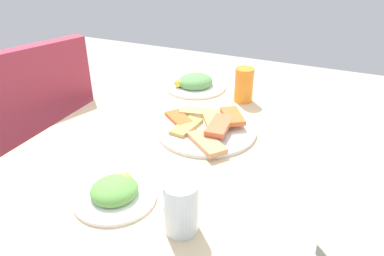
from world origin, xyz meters
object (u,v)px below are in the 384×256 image
object	(u,v)px
dining_chair	(35,143)
drinking_glass	(181,207)
salad_plate_rice	(115,192)
dining_table	(182,162)
salad_plate_greens	(195,83)
soda_can	(244,85)
pide_platter	(206,128)

from	to	relation	value
dining_chair	drinking_glass	world-z (taller)	dining_chair
salad_plate_rice	dining_table	bearing A→B (deg)	-5.68
drinking_glass	salad_plate_rice	bearing A→B (deg)	81.45
dining_chair	salad_plate_rice	size ratio (longest dim) A/B	4.88
salad_plate_rice	salad_plate_greens	bearing A→B (deg)	7.95
salad_plate_greens	soda_can	size ratio (longest dim) A/B	1.92
salad_plate_greens	salad_plate_rice	size ratio (longest dim) A/B	1.22
pide_platter	salad_plate_rice	size ratio (longest dim) A/B	1.61
dining_table	drinking_glass	bearing A→B (deg)	-154.92
pide_platter	soda_can	xyz separation A→B (m)	(0.26, -0.04, 0.05)
dining_table	salad_plate_rice	xyz separation A→B (m)	(-0.30, 0.03, 0.09)
dining_chair	pide_platter	size ratio (longest dim) A/B	3.04
pide_platter	drinking_glass	bearing A→B (deg)	-165.18
dining_table	salad_plate_rice	size ratio (longest dim) A/B	6.33
dining_chair	salad_plate_rice	bearing A→B (deg)	-117.65
dining_table	salad_plate_greens	distance (m)	0.41
dining_table	drinking_glass	xyz separation A→B (m)	(-0.32, -0.15, 0.13)
pide_platter	salad_plate_rice	distance (m)	0.38
soda_can	dining_chair	bearing A→B (deg)	113.83
pide_platter	soda_can	world-z (taller)	soda_can
pide_platter	drinking_glass	xyz separation A→B (m)	(-0.40, -0.11, 0.05)
dining_chair	salad_plate_rice	distance (m)	0.72
dining_table	pide_platter	bearing A→B (deg)	-29.47
dining_chair	soda_can	distance (m)	0.83
pide_platter	drinking_glass	distance (m)	0.42
dining_chair	drinking_glass	xyz separation A→B (m)	(-0.35, -0.79, 0.24)
salad_plate_greens	salad_plate_rice	bearing A→B (deg)	-172.05
pide_platter	salad_plate_greens	distance (m)	0.35
pide_platter	dining_table	bearing A→B (deg)	150.53
dining_table	salad_plate_rice	distance (m)	0.31
salad_plate_greens	drinking_glass	world-z (taller)	drinking_glass
dining_chair	soda_can	size ratio (longest dim) A/B	7.70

